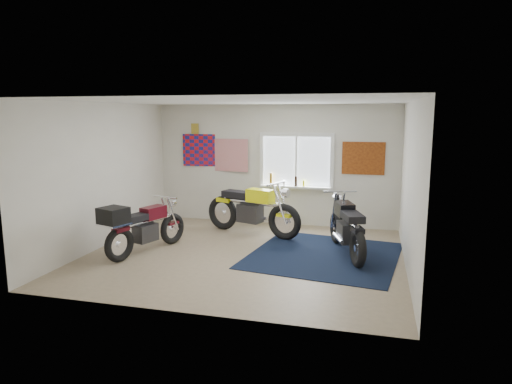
% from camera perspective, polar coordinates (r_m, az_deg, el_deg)
% --- Properties ---
extents(ground, '(5.50, 5.50, 0.00)m').
position_cam_1_polar(ground, '(8.22, -1.48, -7.88)').
color(ground, '#9E896B').
rests_on(ground, ground).
extents(room_shell, '(5.50, 5.50, 5.50)m').
position_cam_1_polar(room_shell, '(7.88, -1.53, 3.56)').
color(room_shell, white).
rests_on(room_shell, ground).
extents(navy_rug, '(2.83, 2.92, 0.01)m').
position_cam_1_polar(navy_rug, '(8.28, 8.49, -7.81)').
color(navy_rug, black).
rests_on(navy_rug, ground).
extents(window_assembly, '(1.66, 0.17, 1.26)m').
position_cam_1_polar(window_assembly, '(10.20, 5.05, 3.40)').
color(window_assembly, white).
rests_on(window_assembly, room_shell).
extents(oil_bottles, '(0.81, 0.07, 0.28)m').
position_cam_1_polar(oil_bottles, '(10.22, 3.49, 1.41)').
color(oil_bottles, '#845B13').
rests_on(oil_bottles, window_assembly).
extents(flag_display, '(1.60, 0.10, 1.17)m').
position_cam_1_polar(flag_display, '(10.81, -7.64, 7.86)').
color(flag_display, red).
rests_on(flag_display, room_shell).
extents(triumph_poster, '(0.90, 0.03, 0.70)m').
position_cam_1_polar(triumph_poster, '(10.06, 13.27, 4.12)').
color(triumph_poster, '#A54C14').
rests_on(triumph_poster, room_shell).
extents(yellow_triumph, '(2.21, 0.93, 1.15)m').
position_cam_1_polar(yellow_triumph, '(9.50, -0.51, -2.32)').
color(yellow_triumph, black).
rests_on(yellow_triumph, ground).
extents(black_chrome_bike, '(0.87, 2.03, 1.08)m').
position_cam_1_polar(black_chrome_bike, '(8.31, 11.25, -4.50)').
color(black_chrome_bike, black).
rests_on(black_chrome_bike, navy_rug).
extents(maroon_tourer, '(0.92, 1.88, 0.97)m').
position_cam_1_polar(maroon_tourer, '(8.39, -14.22, -4.24)').
color(maroon_tourer, black).
rests_on(maroon_tourer, ground).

